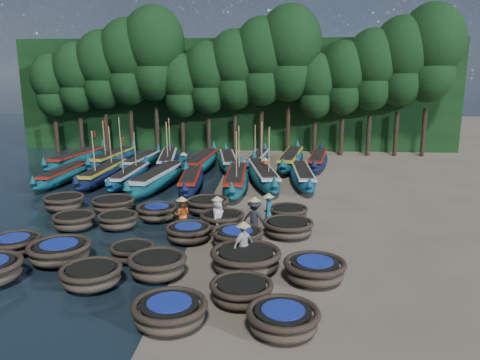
# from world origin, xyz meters

# --- Properties ---
(ground) EXTENTS (120.00, 120.00, 0.00)m
(ground) POSITION_xyz_m (0.00, 0.00, 0.00)
(ground) COLOR gray
(ground) RESTS_ON ground
(foliage_wall) EXTENTS (40.00, 3.00, 10.00)m
(foliage_wall) POSITION_xyz_m (0.00, 23.50, 5.00)
(foliage_wall) COLOR black
(foliage_wall) RESTS_ON ground
(coracle_3) EXTENTS (2.38, 2.38, 0.75)m
(coracle_3) POSITION_xyz_m (0.62, -8.92, 0.43)
(coracle_3) COLOR brown
(coracle_3) RESTS_ON ground
(coracle_4) EXTENTS (2.42, 2.42, 0.73)m
(coracle_4) POSITION_xyz_m (3.76, -9.09, 0.42)
(coracle_4) COLOR brown
(coracle_4) RESTS_ON ground
(coracle_6) EXTENTS (2.51, 2.51, 0.74)m
(coracle_6) POSITION_xyz_m (-2.47, -6.70, 0.42)
(coracle_6) COLOR brown
(coracle_6) RESTS_ON ground
(coracle_7) EXTENTS (2.05, 2.05, 0.82)m
(coracle_7) POSITION_xyz_m (-0.48, -5.83, 0.47)
(coracle_7) COLOR brown
(coracle_7) RESTS_ON ground
(coracle_8) EXTENTS (2.03, 2.03, 0.71)m
(coracle_8) POSITION_xyz_m (2.53, -7.44, 0.40)
(coracle_8) COLOR brown
(coracle_8) RESTS_ON ground
(coracle_9) EXTENTS (2.33, 2.33, 0.79)m
(coracle_9) POSITION_xyz_m (4.89, -5.80, 0.46)
(coracle_9) COLOR brown
(coracle_9) RESTS_ON ground
(coracle_10) EXTENTS (2.09, 2.09, 0.68)m
(coracle_10) POSITION_xyz_m (-6.63, -4.01, 0.39)
(coracle_10) COLOR brown
(coracle_10) RESTS_ON ground
(coracle_11) EXTENTS (2.37, 2.37, 0.77)m
(coracle_11) POSITION_xyz_m (-4.44, -4.77, 0.45)
(coracle_11) COLOR brown
(coracle_11) RESTS_ON ground
(coracle_12) EXTENTS (1.93, 1.93, 0.65)m
(coracle_12) POSITION_xyz_m (-1.79, -4.41, 0.37)
(coracle_12) COLOR brown
(coracle_12) RESTS_ON ground
(coracle_13) EXTENTS (2.25, 2.25, 0.75)m
(coracle_13) POSITION_xyz_m (2.04, -2.70, 0.43)
(coracle_13) COLOR brown
(coracle_13) RESTS_ON ground
(coracle_14) EXTENTS (2.54, 2.54, 0.84)m
(coracle_14) POSITION_xyz_m (2.52, -5.10, 0.48)
(coracle_14) COLOR brown
(coracle_14) RESTS_ON ground
(coracle_15) EXTENTS (2.28, 2.28, 0.74)m
(coracle_15) POSITION_xyz_m (-5.48, -1.03, 0.42)
(coracle_15) COLOR brown
(coracle_15) RESTS_ON ground
(coracle_16) EXTENTS (2.20, 2.20, 0.72)m
(coracle_16) POSITION_xyz_m (-3.54, -0.79, 0.41)
(coracle_16) COLOR brown
(coracle_16) RESTS_ON ground
(coracle_17) EXTENTS (1.95, 1.95, 0.72)m
(coracle_17) POSITION_xyz_m (-0.05, -2.23, 0.42)
(coracle_17) COLOR brown
(coracle_17) RESTS_ON ground
(coracle_18) EXTENTS (2.05, 2.05, 0.80)m
(coracle_18) POSITION_xyz_m (1.20, -0.56, 0.46)
(coracle_18) COLOR brown
(coracle_18) RESTS_ON ground
(coracle_19) EXTENTS (2.69, 2.69, 0.72)m
(coracle_19) POSITION_xyz_m (4.13, -1.26, 0.41)
(coracle_19) COLOR brown
(coracle_19) RESTS_ON ground
(coracle_20) EXTENTS (2.09, 2.09, 0.82)m
(coracle_20) POSITION_xyz_m (-7.23, 1.82, 0.47)
(coracle_20) COLOR brown
(coracle_20) RESTS_ON ground
(coracle_21) EXTENTS (2.62, 2.62, 0.73)m
(coracle_21) POSITION_xyz_m (-4.66, 1.83, 0.42)
(coracle_21) COLOR brown
(coracle_21) RESTS_ON ground
(coracle_22) EXTENTS (2.40, 2.40, 0.75)m
(coracle_22) POSITION_xyz_m (-2.08, 0.56, 0.44)
(coracle_22) COLOR brown
(coracle_22) RESTS_ON ground
(coracle_23) EXTENTS (2.36, 2.36, 0.78)m
(coracle_23) POSITION_xyz_m (0.18, 1.89, 0.45)
(coracle_23) COLOR brown
(coracle_23) RESTS_ON ground
(coracle_24) EXTENTS (2.30, 2.30, 0.67)m
(coracle_24) POSITION_xyz_m (4.19, 1.06, 0.39)
(coracle_24) COLOR brown
(coracle_24) RESTS_ON ground
(long_boat_1) EXTENTS (1.69, 7.74, 1.36)m
(long_boat_1) POSITION_xyz_m (-10.08, 8.18, 0.52)
(long_boat_1) COLOR #104E5C
(long_boat_1) RESTS_ON ground
(long_boat_2) EXTENTS (1.73, 8.32, 3.53)m
(long_boat_2) POSITION_xyz_m (-7.56, 8.43, 0.56)
(long_boat_2) COLOR #0F1537
(long_boat_2) RESTS_ON ground
(long_boat_3) EXTENTS (1.54, 7.55, 3.21)m
(long_boat_3) POSITION_xyz_m (-5.72, 8.05, 0.51)
(long_boat_3) COLOR navy
(long_boat_3) RESTS_ON ground
(long_boat_4) EXTENTS (2.83, 9.08, 1.61)m
(long_boat_4) POSITION_xyz_m (-3.59, 7.06, 0.61)
(long_boat_4) COLOR #104E5C
(long_boat_4) RESTS_ON ground
(long_boat_5) EXTENTS (2.00, 7.95, 1.40)m
(long_boat_5) POSITION_xyz_m (-1.57, 7.18, 0.53)
(long_boat_5) COLOR #0F1537
(long_boat_5) RESTS_ON ground
(long_boat_6) EXTENTS (1.74, 8.84, 3.75)m
(long_boat_6) POSITION_xyz_m (1.21, 7.16, 0.60)
(long_boat_6) COLOR #104E5C
(long_boat_6) RESTS_ON ground
(long_boat_7) EXTENTS (3.07, 8.95, 3.85)m
(long_boat_7) POSITION_xyz_m (2.80, 8.55, 0.61)
(long_boat_7) COLOR #104E5C
(long_boat_7) RESTS_ON ground
(long_boat_8) EXTENTS (1.76, 8.25, 1.45)m
(long_boat_8) POSITION_xyz_m (5.33, 8.72, 0.55)
(long_boat_8) COLOR navy
(long_boat_8) RESTS_ON ground
(long_boat_9) EXTENTS (2.67, 8.73, 1.55)m
(long_boat_9) POSITION_xyz_m (-11.50, 13.65, 0.59)
(long_boat_9) COLOR #104E5C
(long_boat_9) RESTS_ON ground
(long_boat_10) EXTENTS (2.26, 8.51, 3.63)m
(long_boat_10) POSITION_xyz_m (-8.80, 14.00, 0.58)
(long_boat_10) COLOR navy
(long_boat_10) RESTS_ON ground
(long_boat_11) EXTENTS (2.10, 7.66, 1.35)m
(long_boat_11) POSITION_xyz_m (-6.34, 13.19, 0.52)
(long_boat_11) COLOR #104E5C
(long_boat_11) RESTS_ON ground
(long_boat_12) EXTENTS (2.75, 8.43, 3.62)m
(long_boat_12) POSITION_xyz_m (-4.45, 13.54, 0.57)
(long_boat_12) COLOR #0F1537
(long_boat_12) RESTS_ON ground
(long_boat_13) EXTENTS (2.33, 9.05, 1.60)m
(long_boat_13) POSITION_xyz_m (-1.76, 12.82, 0.61)
(long_boat_13) COLOR #104E5C
(long_boat_13) RESTS_ON ground
(long_boat_14) EXTENTS (2.57, 7.98, 1.42)m
(long_boat_14) POSITION_xyz_m (0.12, 13.57, 0.54)
(long_boat_14) COLOR #104E5C
(long_boat_14) RESTS_ON ground
(long_boat_15) EXTENTS (2.45, 7.83, 3.36)m
(long_boat_15) POSITION_xyz_m (2.25, 14.19, 0.53)
(long_boat_15) COLOR navy
(long_boat_15) RESTS_ON ground
(long_boat_16) EXTENTS (3.00, 9.07, 1.62)m
(long_boat_16) POSITION_xyz_m (4.79, 14.20, 0.62)
(long_boat_16) COLOR #104E5C
(long_boat_16) RESTS_ON ground
(long_boat_17) EXTENTS (2.65, 8.00, 1.43)m
(long_boat_17) POSITION_xyz_m (6.82, 14.42, 0.54)
(long_boat_17) COLOR #0F1537
(long_boat_17) RESTS_ON ground
(fisherman_0) EXTENTS (0.67, 0.89, 1.83)m
(fisherman_0) POSITION_xyz_m (1.05, -1.14, 0.88)
(fisherman_0) COLOR silver
(fisherman_0) RESTS_ON ground
(fisherman_1) EXTENTS (0.52, 0.62, 1.84)m
(fisherman_1) POSITION_xyz_m (3.26, -0.52, 0.92)
(fisherman_1) COLOR #1B6272
(fisherman_1) RESTS_ON ground
(fisherman_2) EXTENTS (0.79, 0.65, 1.70)m
(fisherman_2) POSITION_xyz_m (-0.57, -0.85, 0.81)
(fisherman_2) COLOR #C6511A
(fisherman_2) RESTS_ON ground
(fisherman_3) EXTENTS (1.24, 0.94, 1.91)m
(fisherman_3) POSITION_xyz_m (2.68, -1.48, 0.89)
(fisherman_3) COLOR black
(fisherman_3) RESTS_ON ground
(fisherman_4) EXTENTS (0.91, 0.98, 1.81)m
(fisherman_4) POSITION_xyz_m (2.40, -4.60, 0.88)
(fisherman_4) COLOR silver
(fisherman_4) RESTS_ON ground
(fisherman_5) EXTENTS (0.89, 1.73, 1.98)m
(fisherman_5) POSITION_xyz_m (-2.40, 9.33, 0.92)
(fisherman_5) COLOR #1B6272
(fisherman_5) RESTS_ON ground
(fisherman_6) EXTENTS (0.70, 0.86, 1.71)m
(fisherman_6) POSITION_xyz_m (2.93, 9.21, 0.83)
(fisherman_6) COLOR #C6511A
(fisherman_6) RESTS_ON ground
(tree_0) EXTENTS (3.68, 3.68, 8.68)m
(tree_0) POSITION_xyz_m (-16.00, 20.00, 5.97)
(tree_0) COLOR black
(tree_0) RESTS_ON ground
(tree_1) EXTENTS (4.09, 4.09, 9.65)m
(tree_1) POSITION_xyz_m (-13.70, 20.00, 6.65)
(tree_1) COLOR black
(tree_1) RESTS_ON ground
(tree_2) EXTENTS (4.51, 4.51, 10.63)m
(tree_2) POSITION_xyz_m (-11.40, 20.00, 7.32)
(tree_2) COLOR black
(tree_2) RESTS_ON ground
(tree_3) EXTENTS (4.92, 4.92, 11.60)m
(tree_3) POSITION_xyz_m (-9.10, 20.00, 8.00)
(tree_3) COLOR black
(tree_3) RESTS_ON ground
(tree_4) EXTENTS (5.34, 5.34, 12.58)m
(tree_4) POSITION_xyz_m (-6.80, 20.00, 8.67)
(tree_4) COLOR black
(tree_4) RESTS_ON ground
(tree_5) EXTENTS (3.68, 3.68, 8.68)m
(tree_5) POSITION_xyz_m (-4.50, 20.00, 5.97)
(tree_5) COLOR black
(tree_5) RESTS_ON ground
(tree_6) EXTENTS (4.09, 4.09, 9.65)m
(tree_6) POSITION_xyz_m (-2.20, 20.00, 6.65)
(tree_6) COLOR black
(tree_6) RESTS_ON ground
(tree_7) EXTENTS (4.51, 4.51, 10.63)m
(tree_7) POSITION_xyz_m (0.10, 20.00, 7.32)
(tree_7) COLOR black
(tree_7) RESTS_ON ground
(tree_8) EXTENTS (4.92, 4.92, 11.60)m
(tree_8) POSITION_xyz_m (2.40, 20.00, 8.00)
(tree_8) COLOR black
(tree_8) RESTS_ON ground
(tree_9) EXTENTS (5.34, 5.34, 12.58)m
(tree_9) POSITION_xyz_m (4.70, 20.00, 8.67)
(tree_9) COLOR black
(tree_9) RESTS_ON ground
(tree_10) EXTENTS (3.68, 3.68, 8.68)m
(tree_10) POSITION_xyz_m (7.00, 20.00, 5.97)
(tree_10) COLOR black
(tree_10) RESTS_ON ground
(tree_11) EXTENTS (4.09, 4.09, 9.65)m
(tree_11) POSITION_xyz_m (9.30, 20.00, 6.65)
(tree_11) COLOR black
(tree_11) RESTS_ON ground
(tree_12) EXTENTS (4.51, 4.51, 10.63)m
(tree_12) POSITION_xyz_m (11.60, 20.00, 7.32)
(tree_12) COLOR black
(tree_12) RESTS_ON ground
(tree_13) EXTENTS (4.92, 4.92, 11.60)m
(tree_13) POSITION_xyz_m (13.90, 20.00, 8.00)
(tree_13) COLOR black
(tree_13) RESTS_ON ground
(tree_14) EXTENTS (5.34, 5.34, 12.58)m
(tree_14) POSITION_xyz_m (16.20, 20.00, 8.67)
(tree_14) COLOR black
(tree_14) RESTS_ON ground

